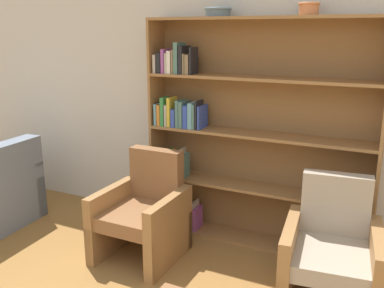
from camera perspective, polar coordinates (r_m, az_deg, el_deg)
wall_back at (r=3.79m, az=12.46°, el=7.00°), size 12.00×0.06×2.75m
bookshelf at (r=3.81m, az=6.19°, el=1.07°), size 2.00×0.30×1.98m
bowl_slate at (r=3.75m, az=3.50°, el=17.23°), size 0.23×0.23×0.08m
bowl_stoneware at (r=3.53m, az=15.33°, el=17.08°), size 0.17×0.17×0.10m
armchair_leather at (r=3.69m, az=-6.45°, el=-9.06°), size 0.64×0.68×0.88m
armchair_cushioned at (r=3.21m, az=18.10°, el=-13.58°), size 0.71×0.75×0.88m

